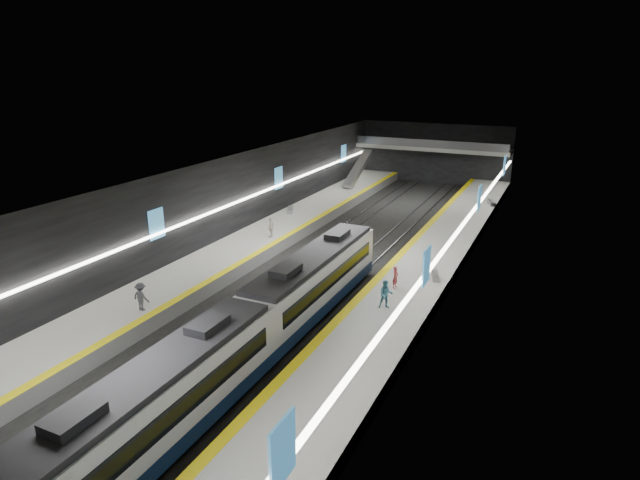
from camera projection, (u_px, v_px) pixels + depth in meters
The scene contains 25 objects.
ground at pixel (327, 267), 42.93m from camera, with size 70.00×70.00×0.00m, color black.
ceiling at pixel (327, 168), 40.41m from camera, with size 20.00×70.00×0.04m, color beige.
wall_left at pixel (221, 205), 45.71m from camera, with size 0.04×70.00×8.00m, color black.
wall_right at pixel (456, 236), 37.63m from camera, with size 0.04×70.00×8.00m, color black.
wall_back at pixel (435, 154), 71.73m from camera, with size 20.00×0.04×8.00m, color black.
platform_left at pixel (247, 248), 45.80m from camera, with size 5.00×70.00×1.00m, color slate.
tile_surface_left at pixel (247, 242), 45.64m from camera, with size 5.00×70.00×0.02m, color #AEAEA9.
tactile_strip_left at pixel (269, 246), 44.75m from camera, with size 0.60×70.00×0.02m, color yellow.
platform_right at pixel (418, 276), 39.74m from camera, with size 5.00×70.00×1.00m, color slate.
tile_surface_right at pixel (419, 270), 39.58m from camera, with size 5.00×70.00×0.02m, color #AEAEA9.
tactile_strip_right at pixel (390, 265), 40.47m from camera, with size 0.60×70.00×0.02m, color yellow.
rails at pixel (327, 266), 42.91m from camera, with size 6.52×70.00×0.12m.
train at pixel (253, 328), 28.36m from camera, with size 2.69×30.04×3.60m.
ad_posters at pixel (332, 210), 42.37m from camera, with size 19.94×53.50×2.20m.
cove_light_left at pixel (223, 208), 45.69m from camera, with size 0.25×68.60×0.12m, color white.
cove_light_right at pixel (453, 238), 37.77m from camera, with size 0.25×68.60×0.12m, color white.
mezzanine_bridge at pixel (431, 148), 69.62m from camera, with size 20.00×3.00×1.50m.
escalator at pixel (358, 169), 67.37m from camera, with size 1.20×8.00×0.60m, color #99999E.
bench_left_far at pixel (290, 210), 54.93m from camera, with size 0.50×1.79×0.44m, color #99999E.
bench_right_near at pixel (435, 276), 37.95m from camera, with size 0.44×1.58×0.39m, color #99999E.
bench_right_far at pixel (491, 203), 57.67m from camera, with size 0.52×1.86×0.45m, color #99999E.
passenger_right_a at pixel (395, 277), 36.18m from camera, with size 0.56×0.37×1.53m, color #B9454A.
passenger_right_b at pixel (386, 295), 33.12m from camera, with size 0.89×0.70×1.84m, color teal.
passenger_left_a at pixel (271, 228), 46.67m from camera, with size 1.05×0.44×1.80m, color beige.
passenger_left_b at pixel (141, 297), 32.84m from camera, with size 1.17×0.67×1.81m, color #43434B.
Camera 1 is at (16.56, -36.48, 15.57)m, focal length 30.00 mm.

